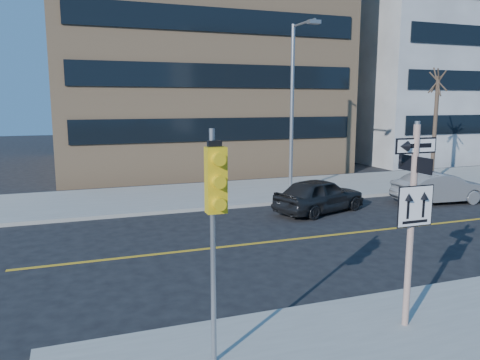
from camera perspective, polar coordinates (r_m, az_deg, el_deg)
name	(u,v)px	position (r m, az deg, el deg)	size (l,w,h in m)	color
ground	(338,286)	(12.28, 11.89, -12.51)	(120.00, 120.00, 0.00)	black
sign_pole	(412,214)	(9.61, 20.26, -3.88)	(0.92, 0.92, 4.06)	beige
traffic_signal	(215,200)	(7.45, -3.02, -2.42)	(0.32, 0.45, 4.00)	gray
parked_car_a	(320,195)	(19.71, 9.68, -1.83)	(4.27, 1.72, 1.46)	black
parked_car_b	(440,188)	(23.07, 23.24, -0.88)	(4.28, 1.49, 1.41)	slate
streetlight_a	(294,98)	(22.76, 6.64, 9.95)	(0.55, 2.25, 8.00)	gray
street_tree_west	(438,84)	(28.35, 22.98, 10.74)	(1.80, 1.80, 6.35)	#362C1F
building_brick	(184,40)	(35.85, -6.88, 16.58)	(18.00, 18.00, 18.00)	tan
building_grey_mid	(434,67)	(45.23, 22.54, 12.56)	(20.00, 16.00, 15.00)	gray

